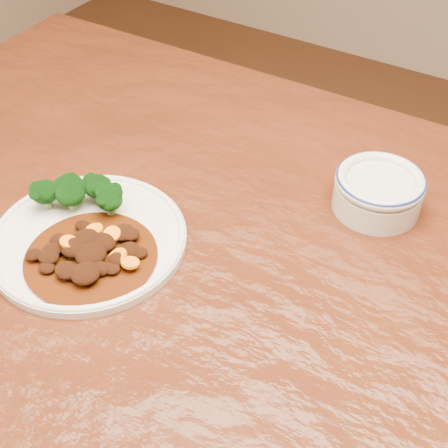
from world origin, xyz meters
The scene contains 5 objects.
dining_table centered at (0.00, 0.00, 0.67)m, with size 1.51×0.92×0.75m.
dinner_plate centered at (-0.24, -0.06, 0.76)m, with size 0.25×0.25×0.02m.
broccoli_florets centered at (-0.28, -0.02, 0.79)m, with size 0.12×0.08×0.04m.
mince_stew centered at (-0.21, -0.09, 0.77)m, with size 0.17×0.17×0.03m.
dip_bowl centered at (0.05, 0.20, 0.78)m, with size 0.12×0.12×0.05m.
Camera 1 is at (0.22, -0.46, 1.32)m, focal length 50.00 mm.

